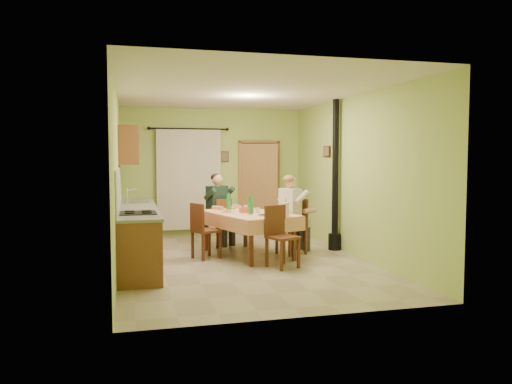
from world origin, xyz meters
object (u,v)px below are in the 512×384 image
object	(u,v)px
chair_near	(282,249)
stove_flue	(335,195)
chair_far	(219,232)
chair_right	(292,238)
man_far	(218,201)
man_right	(291,205)
dining_table	(248,234)
chair_left	(206,242)

from	to	relation	value
chair_near	stove_flue	size ratio (longest dim) A/B	0.35
chair_far	stove_flue	distance (m)	2.35
chair_right	man_far	bearing A→B (deg)	25.49
chair_near	man_right	bearing A→B (deg)	-139.34
chair_right	man_right	distance (m)	0.59
chair_right	chair_far	bearing A→B (deg)	25.61
chair_right	stove_flue	bearing A→B (deg)	-99.79
dining_table	chair_near	distance (m)	1.11
chair_far	chair_right	xyz separation A→B (m)	(1.14, -1.07, 0.00)
chair_far	man_right	distance (m)	1.66
dining_table	man_far	distance (m)	1.19
dining_table	chair_right	world-z (taller)	chair_right
dining_table	chair_far	xyz separation A→B (m)	(-0.34, 1.01, -0.09)
chair_near	man_right	xyz separation A→B (m)	(0.49, 1.01, 0.59)
man_far	stove_flue	distance (m)	2.24
chair_near	chair_right	size ratio (longest dim) A/B	0.98
dining_table	man_right	xyz separation A→B (m)	(0.79, -0.06, 0.50)
man_right	stove_flue	distance (m)	0.95
chair_near	chair_right	bearing A→B (deg)	-139.83
dining_table	stove_flue	distance (m)	1.83
chair_far	chair_near	size ratio (longest dim) A/B	0.96
man_far	man_right	distance (m)	1.57
chair_far	chair_right	size ratio (longest dim) A/B	0.95
chair_left	stove_flue	world-z (taller)	stove_flue
chair_far	chair_near	xyz separation A→B (m)	(0.64, -2.08, 0.00)
chair_right	man_right	xyz separation A→B (m)	(-0.01, -0.01, 0.59)
chair_right	dining_table	bearing A→B (deg)	64.94
chair_right	chair_left	distance (m)	1.57
man_right	stove_flue	xyz separation A→B (m)	(0.92, 0.19, 0.15)
chair_near	man_right	size ratio (longest dim) A/B	0.70
man_right	dining_table	bearing A→B (deg)	64.50
chair_right	chair_left	bearing A→B (deg)	69.86
chair_near	man_far	xyz separation A→B (m)	(-0.65, 2.09, 0.59)
man_far	stove_flue	world-z (taller)	stove_flue
chair_left	man_right	size ratio (longest dim) A/B	0.69
dining_table	chair_left	world-z (taller)	chair_left
dining_table	man_right	distance (m)	0.93
chair_right	stove_flue	xyz separation A→B (m)	(0.90, 0.19, 0.73)
chair_far	stove_flue	world-z (taller)	stove_flue
man_right	stove_flue	world-z (taller)	stove_flue
chair_far	chair_left	size ratio (longest dim) A/B	0.98
chair_right	stove_flue	size ratio (longest dim) A/B	0.35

